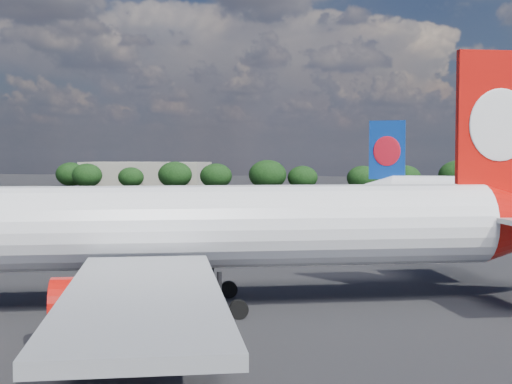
# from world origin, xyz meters

# --- Properties ---
(ground) EXTENTS (500.00, 500.00, 0.00)m
(ground) POSITION_xyz_m (0.00, 60.00, 0.00)
(ground) COLOR black
(ground) RESTS_ON ground
(qantas_airliner) EXTENTS (52.77, 50.75, 17.81)m
(qantas_airliner) POSITION_xyz_m (12.75, 12.33, 5.42)
(qantas_airliner) COLOR white
(qantas_airliner) RESTS_ON ground
(terminal_building) EXTENTS (42.00, 16.00, 8.00)m
(terminal_building) POSITION_xyz_m (-65.00, 192.00, 4.00)
(terminal_building) COLOR #9D9788
(terminal_building) RESTS_ON ground
(highway_sign) EXTENTS (6.00, 0.30, 4.50)m
(highway_sign) POSITION_xyz_m (-18.00, 176.00, 3.13)
(highway_sign) COLOR #125E1A
(highway_sign) RESTS_ON ground
(billboard_yellow) EXTENTS (5.00, 0.30, 5.50)m
(billboard_yellow) POSITION_xyz_m (12.00, 182.00, 3.87)
(billboard_yellow) COLOR gold
(billboard_yellow) RESTS_ON ground
(horizon_treeline) EXTENTS (200.66, 16.94, 8.91)m
(horizon_treeline) POSITION_xyz_m (-0.45, 179.17, 3.86)
(horizon_treeline) COLOR black
(horizon_treeline) RESTS_ON ground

